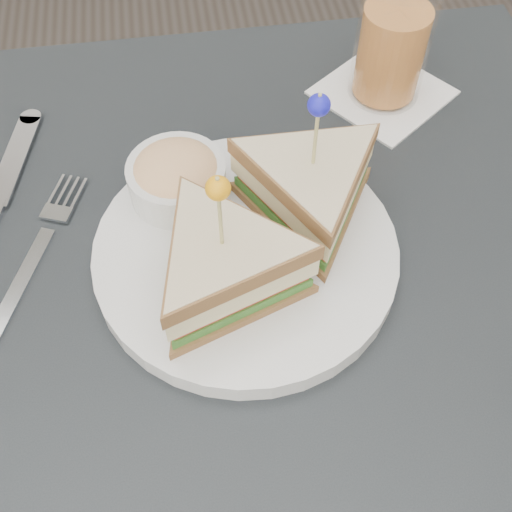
# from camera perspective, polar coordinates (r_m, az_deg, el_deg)

# --- Properties ---
(ground_plane) EXTENTS (3.50, 3.50, 0.00)m
(ground_plane) POSITION_cam_1_polar(r_m,az_deg,el_deg) (1.29, -0.40, -21.36)
(ground_plane) COLOR #3F3833
(table) EXTENTS (0.80, 0.80, 0.75)m
(table) POSITION_cam_1_polar(r_m,az_deg,el_deg) (0.65, -0.74, -7.18)
(table) COLOR black
(table) RESTS_ON ground
(plate_meal) EXTENTS (0.34, 0.33, 0.17)m
(plate_meal) POSITION_cam_1_polar(r_m,az_deg,el_deg) (0.58, -0.20, 2.57)
(plate_meal) COLOR silver
(plate_meal) RESTS_ON table
(cutlery_fork) EXTENTS (0.09, 0.19, 0.01)m
(cutlery_fork) POSITION_cam_1_polar(r_m,az_deg,el_deg) (0.65, -18.62, 0.93)
(cutlery_fork) COLOR silver
(cutlery_fork) RESTS_ON table
(drink_set) EXTENTS (0.18, 0.18, 0.16)m
(drink_set) POSITION_cam_1_polar(r_m,az_deg,el_deg) (0.74, 12.09, 18.24)
(drink_set) COLOR white
(drink_set) RESTS_ON table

